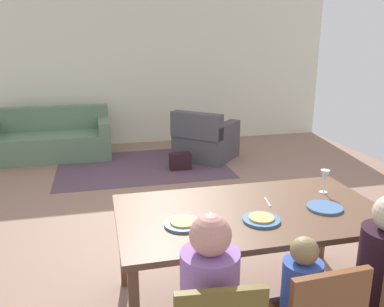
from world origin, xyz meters
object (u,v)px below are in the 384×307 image
at_px(couch, 51,140).
at_px(armchair, 205,140).
at_px(dining_table, 251,218).
at_px(plate_near_child, 261,220).
at_px(plate_near_man, 183,224).
at_px(wine_glass, 325,177).
at_px(plate_near_woman, 325,207).
at_px(handbag, 180,161).
at_px(person_woman, 377,288).

xyz_separation_m(couch, armchair, (2.48, -0.70, 0.02)).
height_order(dining_table, armchair, armchair).
relative_size(plate_near_child, couch, 0.13).
relative_size(plate_near_man, couch, 0.13).
xyz_separation_m(plate_near_man, plate_near_child, (0.52, -0.06, 0.00)).
height_order(wine_glass, armchair, wine_glass).
relative_size(plate_near_woman, couch, 0.13).
distance_m(dining_table, handbag, 3.32).
bearing_deg(plate_near_child, wine_glass, 28.05).
bearing_deg(plate_near_child, handbag, 87.06).
relative_size(plate_near_child, plate_near_woman, 1.00).
xyz_separation_m(dining_table, couch, (-1.79, 4.42, -0.39)).
distance_m(plate_near_child, couch, 4.96).
bearing_deg(plate_near_child, plate_near_man, 173.37).
xyz_separation_m(plate_near_woman, couch, (-2.31, 4.52, -0.47)).
bearing_deg(couch, plate_near_woman, -62.95).
distance_m(plate_near_child, armchair, 3.99).
bearing_deg(plate_near_woman, person_woman, -90.01).
distance_m(plate_near_child, plate_near_woman, 0.52).
height_order(plate_near_woman, wine_glass, wine_glass).
distance_m(dining_table, armchair, 3.81).
bearing_deg(couch, handbag, -30.46).
bearing_deg(person_woman, armchair, 87.75).
height_order(wine_glass, person_woman, person_woman).
bearing_deg(armchair, plate_near_woman, -92.61).
height_order(plate_near_child, armchair, armchair).
distance_m(plate_near_woman, armchair, 3.85).
xyz_separation_m(plate_near_child, handbag, (0.18, 3.44, -0.64)).
relative_size(dining_table, couch, 0.97).
distance_m(dining_table, plate_near_woman, 0.53).
bearing_deg(person_woman, wine_glass, 79.75).
relative_size(plate_near_woman, handbag, 0.78).
bearing_deg(plate_near_child, couch, 111.29).
bearing_deg(plate_near_man, plate_near_child, -6.63).
bearing_deg(person_woman, handbag, 94.88).
height_order(plate_near_man, person_woman, person_woman).
relative_size(dining_table, person_woman, 1.69).
bearing_deg(armchair, couch, 164.30).
distance_m(person_woman, handbag, 4.00).
distance_m(plate_near_man, plate_near_child, 0.52).
bearing_deg(handbag, armchair, 41.91).
bearing_deg(armchair, dining_table, -100.50).
distance_m(dining_table, plate_near_child, 0.19).
bearing_deg(plate_near_woman, plate_near_man, -178.89).
distance_m(plate_near_child, person_woman, 0.78).
bearing_deg(couch, person_woman, -65.74).
bearing_deg(person_woman, plate_near_child, 134.60).
xyz_separation_m(plate_near_woman, wine_glass, (0.16, 0.28, 0.12)).
bearing_deg(plate_near_man, handbag, 78.43).
bearing_deg(armchair, wine_glass, -90.23).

